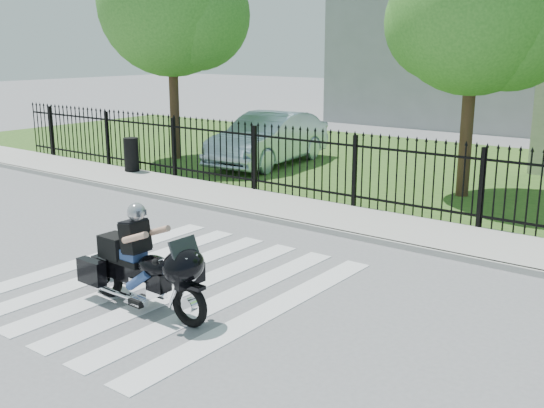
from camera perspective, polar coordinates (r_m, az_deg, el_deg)
The scene contains 11 objects.
ground at distance 10.70m, azimuth -9.18°, elevation -7.01°, with size 120.00×120.00×0.00m, color slate.
crosswalk at distance 10.70m, azimuth -9.18°, elevation -6.98°, with size 5.00×5.50×0.01m, color silver, non-canonical shape.
sidewalk at distance 14.40m, azimuth 5.31°, elevation -1.14°, with size 40.00×2.00×0.12m, color #ADAAA3.
curb at distance 13.59m, azimuth 3.07°, elevation -2.02°, with size 40.00×0.12×0.12m, color #ADAAA3.
grass_strip at distance 20.55m, azimuth 15.74°, elevation 2.82°, with size 40.00×12.00×0.02m, color #2C511C.
iron_fence at distance 15.04m, azimuth 7.40°, elevation 2.76°, with size 26.00×0.04×1.80m.
tree_left at distance 22.06m, azimuth -9.07°, elevation 17.38°, with size 4.80×4.80×7.58m.
tree_mid at distance 16.88m, azimuth 17.77°, elevation 16.28°, with size 4.20×4.20×6.78m.
motorcycle_rider at distance 9.56m, azimuth -11.63°, elevation -5.42°, with size 2.49×0.75×1.64m.
parked_car at distance 20.83m, azimuth -0.30°, elevation 5.87°, with size 1.78×5.11×1.68m, color #ABC8D8.
litter_bin at distance 19.68m, azimuth -12.49°, elevation 4.36°, with size 0.45×0.45×1.01m, color black.
Camera 1 is at (7.31, -6.82, 3.80)m, focal length 42.00 mm.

